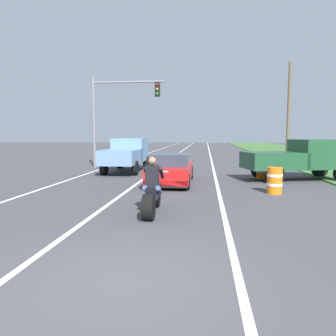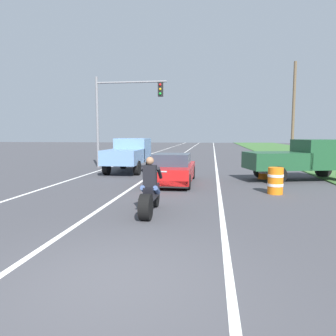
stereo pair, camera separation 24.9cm
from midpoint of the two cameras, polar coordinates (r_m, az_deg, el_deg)
ground_plane at (r=5.21m, az=-9.95°, el=-19.46°), size 160.00×160.00×0.00m
lane_stripe_left_solid at (r=25.52m, az=-8.76°, el=0.99°), size 0.14×120.00×0.01m
lane_stripe_right_solid at (r=24.60m, az=7.63°, el=0.82°), size 0.14×120.00×0.01m
lane_stripe_centre_dashed at (r=24.81m, az=-0.72°, el=0.91°), size 0.14×120.00×0.01m
motorcycle_with_rider at (r=8.88m, az=-3.64°, el=-4.61°), size 0.70×2.21×1.62m
sports_car_red at (r=14.42m, az=0.07°, el=-0.33°), size 1.84×4.30×1.37m
pickup_truck_left_lane_light_blue at (r=19.18m, az=-7.83°, el=2.64°), size 2.02×4.80×1.98m
pickup_truck_right_shoulder_dark_green at (r=16.71m, az=21.97°, el=1.76°), size 5.14×3.14×1.98m
traffic_light_mast_near at (r=21.54m, az=-9.76°, el=10.71°), size 4.77×0.34×6.00m
utility_pole_roadside at (r=29.08m, az=20.54°, el=9.39°), size 0.24×0.24×8.23m
construction_barrel_nearest at (r=12.63m, az=18.01°, el=-2.11°), size 0.58×0.58×1.00m
construction_barrel_mid at (r=16.72m, az=15.97°, el=-0.11°), size 0.58×0.58×1.00m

